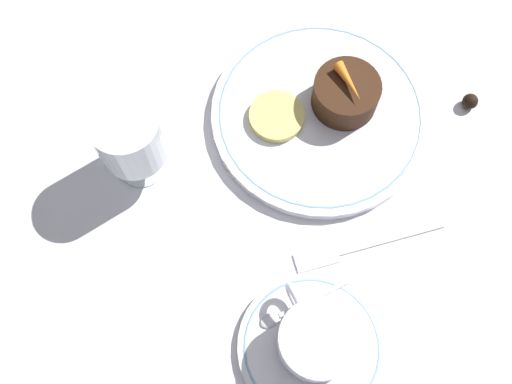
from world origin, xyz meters
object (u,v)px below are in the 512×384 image
Objects in this scene: dessert_cake at (345,93)px; wine_glass at (130,138)px; coffee_cup at (316,340)px; dinner_plate at (319,113)px; fork at (353,248)px.

wine_glass is at bearing 81.62° from dessert_cake.
coffee_cup is 0.29m from dessert_cake.
coffee_cup reaches higher than dinner_plate.
dessert_cake reaches higher than fork.
coffee_cup is at bearing 128.85° from fork.
dinner_plate is 0.04m from dessert_cake.
coffee_cup is 1.34× the size of dessert_cake.
wine_glass is 0.66× the size of fork.
dinner_plate is 2.49× the size of coffee_cup.
fork is 0.19m from dessert_cake.
dessert_cake is (-0.04, -0.25, -0.04)m from wine_glass.
fork is at bearing -139.10° from wine_glass.
dinner_plate is 2.27× the size of wine_glass.
coffee_cup is at bearing 144.63° from dessert_cake.
dessert_cake is at bearing -35.37° from coffee_cup.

